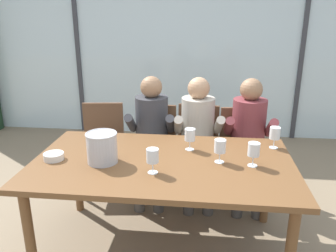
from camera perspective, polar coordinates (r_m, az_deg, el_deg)
ground at (r=3.75m, az=1.12°, el=-9.98°), size 14.00×14.00×0.00m
window_glass_panel at (r=5.02m, az=3.07°, el=12.93°), size 7.11×0.03×2.60m
window_mullion_left at (r=5.34m, az=-14.80°, el=12.71°), size 0.06×0.06×2.60m
window_mullion_right at (r=5.16m, az=21.49°, el=11.86°), size 0.06×0.06×2.60m
hillside_vineyard at (r=9.21m, az=4.67°, el=13.93°), size 13.11×2.40×2.10m
dining_table at (r=2.56m, az=-0.88°, el=-7.27°), size 1.91×1.10×0.75m
chair_near_curtain at (r=3.63m, az=-10.82°, el=-2.27°), size 0.49×0.49×0.89m
chair_left_of_center at (r=3.51m, az=-2.34°, el=-2.68°), size 0.47×0.47×0.89m
chair_center at (r=3.51m, az=4.78°, el=-2.74°), size 0.49×0.49×0.89m
chair_right_of_center at (r=3.48m, az=12.26°, el=-3.29°), size 0.50×0.50×0.89m
person_charcoal_jacket at (r=3.33m, az=-2.82°, el=-0.70°), size 0.48×0.62×1.21m
person_beige_jumper at (r=3.29m, az=5.02°, el=-0.99°), size 0.49×0.63×1.21m
person_maroon_top at (r=3.32m, az=13.32°, el=-1.27°), size 0.47×0.61×1.21m
ice_bucket_primary at (r=2.50m, az=-10.94°, el=-3.50°), size 0.23×0.23×0.22m
tasting_bowl at (r=2.67m, az=-18.50°, el=-4.82°), size 0.15×0.15×0.05m
wine_glass_by_left_taster at (r=2.68m, az=3.68°, el=-1.62°), size 0.08×0.08×0.17m
wine_glass_near_bucket at (r=2.47m, az=14.10°, el=-3.98°), size 0.08×0.08×0.17m
wine_glass_center_pour at (r=2.84m, az=17.38°, el=-1.29°), size 0.08×0.08×0.17m
wine_glass_by_right_taster at (r=2.48m, az=8.67°, el=-3.40°), size 0.08×0.08×0.17m
wine_glass_spare_empty at (r=2.30m, az=-2.59°, el=-5.14°), size 0.08×0.08×0.17m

